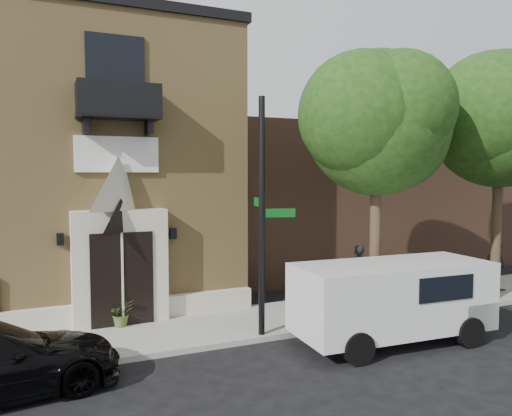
{
  "coord_description": "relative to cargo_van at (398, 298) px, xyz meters",
  "views": [
    {
      "loc": [
        -3.18,
        -11.45,
        4.37
      ],
      "look_at": [
        2.84,
        2.0,
        3.34
      ],
      "focal_mm": 35.0,
      "sensor_mm": 36.0,
      "label": 1
    }
  ],
  "objects": [
    {
      "name": "fire_hydrant",
      "position": [
        -0.08,
        1.59,
        -0.59
      ],
      "size": [
        0.49,
        0.39,
        0.87
      ],
      "color": "#8E1800",
      "rests_on": "sidewalk"
    },
    {
      "name": "sidewalk",
      "position": [
        -4.35,
        2.89,
        -1.09
      ],
      "size": [
        42.0,
        3.0,
        0.15
      ],
      "primitive_type": "cube",
      "color": "gray",
      "rests_on": "ground"
    },
    {
      "name": "church",
      "position": [
        -8.34,
        9.34,
        3.47
      ],
      "size": [
        12.2,
        11.01,
        9.3
      ],
      "color": "tan",
      "rests_on": "ground"
    },
    {
      "name": "street_tree_left",
      "position": [
        0.67,
        1.74,
        4.7
      ],
      "size": [
        4.97,
        4.38,
        7.77
      ],
      "color": "#38281C",
      "rests_on": "sidewalk"
    },
    {
      "name": "street_tree_mid",
      "position": [
        5.67,
        1.74,
        5.03
      ],
      "size": [
        5.21,
        4.64,
        8.25
      ],
      "color": "#38281C",
      "rests_on": "sidewalk"
    },
    {
      "name": "neighbour_building",
      "position": [
        6.65,
        10.39,
        2.03
      ],
      "size": [
        18.0,
        8.0,
        6.4
      ],
      "primitive_type": "cube",
      "color": "brown",
      "rests_on": "ground"
    },
    {
      "name": "pedestrian_far",
      "position": [
        6.77,
        2.75,
        -0.16
      ],
      "size": [
        0.69,
        0.87,
        1.72
      ],
      "primitive_type": "imported",
      "rotation": [
        0.0,
        0.0,
        1.52
      ],
      "color": "black",
      "rests_on": "sidewalk"
    },
    {
      "name": "dumpster",
      "position": [
        3.05,
        2.08,
        -0.45
      ],
      "size": [
        1.94,
        1.49,
        1.12
      ],
      "rotation": [
        0.0,
        0.0,
        -0.35
      ],
      "color": "#0D3219",
      "rests_on": "sidewalk"
    },
    {
      "name": "ground",
      "position": [
        -5.35,
        1.39,
        -1.17
      ],
      "size": [
        120.0,
        120.0,
        0.0
      ],
      "primitive_type": "plane",
      "color": "black",
      "rests_on": "ground"
    },
    {
      "name": "street_sign",
      "position": [
        -3.14,
        1.6,
        2.09
      ],
      "size": [
        0.97,
        1.1,
        6.18
      ],
      "rotation": [
        0.0,
        0.0,
        -0.21
      ],
      "color": "black",
      "rests_on": "sidewalk"
    },
    {
      "name": "pedestrian_near",
      "position": [
        1.18,
        3.45,
        -0.09
      ],
      "size": [
        0.8,
        0.69,
        1.85
      ],
      "primitive_type": "imported",
      "rotation": [
        0.0,
        0.0,
        3.58
      ],
      "color": "black",
      "rests_on": "sidewalk"
    },
    {
      "name": "cargo_van",
      "position": [
        0.0,
        0.0,
        0.0
      ],
      "size": [
        5.23,
        2.39,
        2.09
      ],
      "rotation": [
        0.0,
        0.0,
        -0.05
      ],
      "color": "silver",
      "rests_on": "ground"
    },
    {
      "name": "planter",
      "position": [
        -6.4,
        3.83,
        -0.65
      ],
      "size": [
        0.79,
        0.73,
        0.74
      ],
      "primitive_type": "imported",
      "rotation": [
        0.0,
        0.0,
        0.27
      ],
      "color": "#4B652A",
      "rests_on": "sidewalk"
    }
  ]
}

